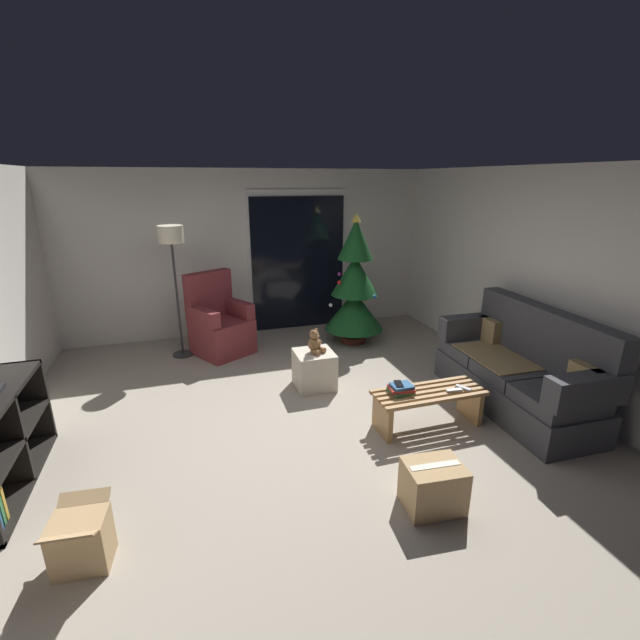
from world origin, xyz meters
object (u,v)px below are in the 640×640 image
(coffee_table, at_px, (428,402))
(remote_white, at_px, (454,390))
(book_stack, at_px, (401,389))
(cardboard_box_taped_mid_floor, at_px, (433,486))
(christmas_tree, at_px, (355,288))
(cell_phone, at_px, (399,384))
(remote_silver, at_px, (463,388))
(armchair, at_px, (220,325))
(cardboard_box_open_near_shelf, at_px, (81,541))
(couch, at_px, (520,371))
(floor_lamp, at_px, (172,247))
(ottoman, at_px, (314,370))
(teddy_bear_chestnut, at_px, (315,343))

(coffee_table, xyz_separation_m, remote_white, (0.23, -0.08, 0.14))
(book_stack, height_order, cardboard_box_taped_mid_floor, book_stack)
(book_stack, bearing_deg, christmas_tree, 79.24)
(cell_phone, bearing_deg, remote_white, 0.42)
(coffee_table, xyz_separation_m, remote_silver, (0.34, -0.07, 0.14))
(armchair, xyz_separation_m, cardboard_box_open_near_shelf, (-1.16, -3.38, -0.22))
(couch, distance_m, remote_silver, 0.81)
(cardboard_box_open_near_shelf, bearing_deg, cardboard_box_taped_mid_floor, -5.01)
(cell_phone, bearing_deg, floor_lamp, 142.43)
(remote_white, distance_m, ottoman, 1.63)
(coffee_table, xyz_separation_m, cardboard_box_taped_mid_floor, (-0.55, -1.01, -0.08))
(coffee_table, xyz_separation_m, armchair, (-1.78, 2.59, 0.15))
(book_stack, height_order, cell_phone, cell_phone)
(book_stack, xyz_separation_m, christmas_tree, (0.45, 2.36, 0.42))
(ottoman, bearing_deg, couch, -28.73)
(christmas_tree, height_order, teddy_bear_chestnut, christmas_tree)
(remote_silver, xyz_separation_m, christmas_tree, (-0.18, 2.47, 0.45))
(remote_silver, relative_size, teddy_bear_chestnut, 0.55)
(cell_phone, relative_size, floor_lamp, 0.08)
(cardboard_box_open_near_shelf, bearing_deg, book_stack, 17.56)
(teddy_bear_chestnut, bearing_deg, cardboard_box_taped_mid_floor, -82.92)
(armchair, height_order, teddy_bear_chestnut, armchair)
(christmas_tree, xyz_separation_m, cardboard_box_open_near_shelf, (-3.10, -3.20, -0.66))
(remote_silver, height_order, cardboard_box_open_near_shelf, remote_silver)
(remote_white, bearing_deg, ottoman, 45.96)
(armchair, distance_m, ottoman, 1.73)
(christmas_tree, relative_size, armchair, 1.68)
(coffee_table, relative_size, book_stack, 4.34)
(christmas_tree, relative_size, ottoman, 4.32)
(cell_phone, height_order, christmas_tree, christmas_tree)
(couch, height_order, remote_silver, couch)
(remote_white, bearing_deg, teddy_bear_chestnut, 45.99)
(cell_phone, relative_size, teddy_bear_chestnut, 0.50)
(couch, bearing_deg, remote_silver, -169.97)
(book_stack, relative_size, teddy_bear_chestnut, 0.89)
(floor_lamp, height_order, ottoman, floor_lamp)
(cardboard_box_open_near_shelf, bearing_deg, coffee_table, 15.16)
(armchair, height_order, cardboard_box_taped_mid_floor, armchair)
(book_stack, bearing_deg, couch, 1.27)
(book_stack, bearing_deg, floor_lamp, 127.88)
(armchair, relative_size, ottoman, 2.57)
(couch, xyz_separation_m, armchair, (-2.92, 2.51, 0.00))
(cell_phone, distance_m, teddy_bear_chestnut, 1.20)
(cell_phone, bearing_deg, book_stack, -11.00)
(couch, bearing_deg, coffee_table, -176.19)
(teddy_bear_chestnut, bearing_deg, christmas_tree, 51.96)
(remote_white, height_order, teddy_bear_chestnut, teddy_bear_chestnut)
(christmas_tree, distance_m, armchair, 2.00)
(cardboard_box_taped_mid_floor, bearing_deg, couch, 32.59)
(remote_silver, xyz_separation_m, cell_phone, (-0.65, 0.12, 0.09))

